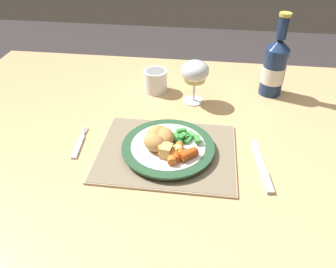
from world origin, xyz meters
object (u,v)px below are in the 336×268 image
dining_table (183,153)px  wine_glass (195,73)px  dinner_plate (168,148)px  bottle (275,66)px  fork (79,144)px  table_knife (263,170)px  drinking_cup (156,80)px

dining_table → wine_glass: (0.02, 0.17, 0.18)m
dinner_plate → bottle: bearing=49.9°
fork → table_knife: (0.48, -0.04, 0.00)m
dinner_plate → table_knife: size_ratio=1.26×
bottle → dining_table: bearing=-136.0°
dinner_plate → drinking_cup: drinking_cup is taller
fork → wine_glass: size_ratio=0.96×
dinner_plate → table_knife: bearing=-9.2°
dinner_plate → wine_glass: size_ratio=1.71×
table_knife → wine_glass: (-0.19, 0.30, 0.10)m
dinner_plate → bottle: (0.30, 0.35, 0.08)m
fork → dinner_plate: bearing=-0.3°
table_knife → bottle: bearing=81.4°
fork → drinking_cup: 0.35m
bottle → drinking_cup: (-0.38, -0.03, -0.06)m
wine_glass → drinking_cup: (-0.13, 0.05, -0.06)m
wine_glass → drinking_cup: size_ratio=1.81×
dining_table → wine_glass: 0.25m
dining_table → dinner_plate: (-0.03, -0.10, 0.09)m
table_knife → wine_glass: wine_glass is taller
drinking_cup → wine_glass: bearing=-21.7°
fork → dining_table: bearing=19.2°
bottle → drinking_cup: bottle is taller
dinner_plate → fork: bearing=179.7°
wine_glass → bottle: bottle is taller
bottle → drinking_cup: 0.38m
dinner_plate → table_knife: dinner_plate is taller
drinking_cup → fork: bearing=-116.4°
dinner_plate → bottle: 0.47m
dinner_plate → bottle: size_ratio=0.90×
bottle → table_knife: bearing=-98.6°
wine_glass → bottle: size_ratio=0.53×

